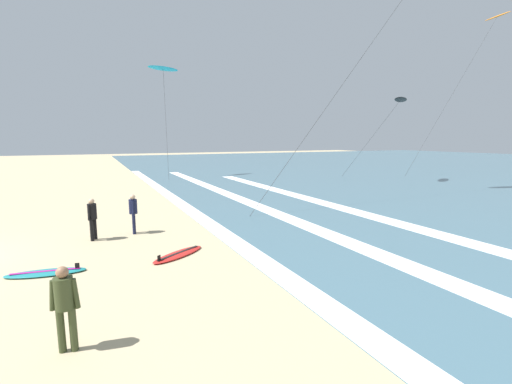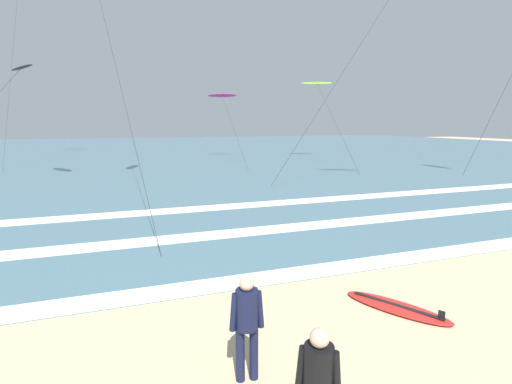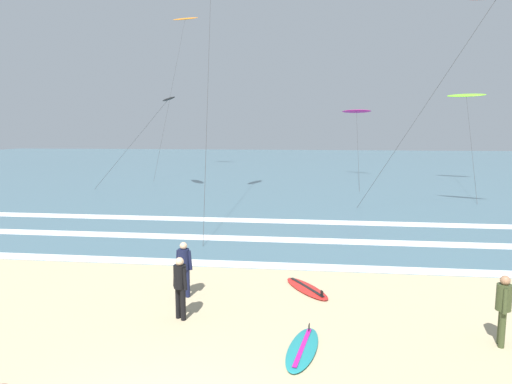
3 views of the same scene
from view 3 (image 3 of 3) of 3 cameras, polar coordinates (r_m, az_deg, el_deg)
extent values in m
cube|color=#476B7A|center=(60.05, 4.76, 3.39)|extent=(140.00, 90.00, 0.01)
cube|color=white|center=(16.42, -7.30, -8.87)|extent=(56.21, 0.78, 0.01)
cube|color=white|center=(19.64, 1.78, -6.00)|extent=(53.54, 0.95, 0.01)
cube|color=white|center=(23.50, 1.93, -3.67)|extent=(39.52, 1.08, 0.01)
cylinder|color=black|center=(11.73, -9.19, -13.84)|extent=(0.13, 0.13, 0.82)
cylinder|color=black|center=(11.88, -9.82, -13.58)|extent=(0.13, 0.13, 0.82)
cylinder|color=black|center=(11.57, -9.59, -10.48)|extent=(0.32, 0.32, 0.58)
cylinder|color=black|center=(11.44, -8.99, -10.81)|extent=(0.16, 0.15, 0.56)
cylinder|color=black|center=(11.71, -10.17, -10.39)|extent=(0.16, 0.15, 0.56)
sphere|color=#DBB28E|center=(11.45, -9.63, -8.65)|extent=(0.21, 0.21, 0.21)
cylinder|color=#141938|center=(13.20, -8.64, -11.32)|extent=(0.13, 0.13, 0.82)
cylinder|color=#141938|center=(13.27, -9.46, -11.23)|extent=(0.13, 0.13, 0.82)
cylinder|color=#141938|center=(13.02, -9.12, -8.36)|extent=(0.32, 0.32, 0.58)
cylinder|color=#141938|center=(12.96, -8.34, -8.54)|extent=(0.14, 0.10, 0.56)
cylinder|color=#141938|center=(13.10, -9.88, -8.40)|extent=(0.14, 0.10, 0.56)
sphere|color=#DBB28E|center=(12.92, -9.15, -6.73)|extent=(0.21, 0.21, 0.21)
cylinder|color=#384223|center=(11.59, 28.68, -15.02)|extent=(0.13, 0.13, 0.82)
cylinder|color=#384223|center=(11.78, 28.54, -14.65)|extent=(0.13, 0.13, 0.82)
cylinder|color=#384223|center=(11.45, 28.84, -11.58)|extent=(0.32, 0.32, 0.58)
cylinder|color=#384223|center=(11.28, 28.97, -12.01)|extent=(0.12, 0.15, 0.56)
cylinder|color=#384223|center=(11.63, 28.70, -11.40)|extent=(0.12, 0.15, 0.56)
sphere|color=#9E7051|center=(11.33, 28.97, -9.74)|extent=(0.21, 0.21, 0.21)
ellipsoid|color=red|center=(13.80, 6.41, -12.01)|extent=(1.62, 2.10, 0.09)
cube|color=black|center=(13.79, 6.41, -11.82)|extent=(1.03, 1.57, 0.01)
cube|color=black|center=(13.11, 8.33, -12.55)|extent=(0.08, 0.11, 0.16)
ellipsoid|color=teal|center=(10.35, 5.90, -19.10)|extent=(0.93, 2.17, 0.09)
cube|color=#BF198C|center=(10.33, 5.90, -18.86)|extent=(0.39, 1.78, 0.01)
cube|color=black|center=(11.02, 6.72, -16.63)|extent=(0.04, 0.12, 0.16)
ellipsoid|color=orange|center=(56.31, -8.93, 20.81)|extent=(3.29, 1.41, 0.43)
cylinder|color=#333333|center=(48.53, -10.66, 12.47)|extent=(0.47, 13.44, 17.39)
ellipsoid|color=#70C628|center=(44.55, 25.03, 11.01)|extent=(3.25, 1.96, 0.43)
cylinder|color=#333333|center=(38.08, 25.51, 5.83)|extent=(2.89, 12.50, 7.72)
ellipsoid|color=black|center=(36.63, -10.98, 11.47)|extent=(2.27, 3.16, 0.43)
cylinder|color=#333333|center=(37.06, -15.49, 5.80)|extent=(5.94, 1.15, 7.10)
cylinder|color=#333333|center=(24.56, -6.12, 12.71)|extent=(2.37, 12.73, 13.63)
cylinder|color=#333333|center=(26.76, 20.14, 9.50)|extent=(6.34, 2.90, 11.40)
ellipsoid|color=#CC2384|center=(46.22, 12.57, 9.93)|extent=(3.08, 2.45, 0.43)
cylinder|color=#333333|center=(40.68, 12.73, 5.64)|extent=(0.65, 11.06, 6.51)
camera|label=1|loc=(15.20, 52.67, 1.28)|focal=24.29mm
camera|label=2|loc=(8.99, -26.30, 0.38)|focal=25.71mm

